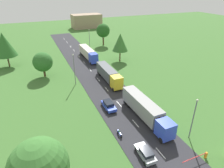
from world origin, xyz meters
name	(u,v)px	position (x,y,z in m)	size (l,w,h in m)	color
road	(113,96)	(0.00, 24.50, 0.03)	(10.00, 140.00, 0.06)	#2B2B30
lane_marking_centre	(115,99)	(0.00, 23.35, 0.07)	(0.16, 124.08, 0.01)	white
truck_lead	(145,109)	(2.34, 14.42, 2.19)	(2.74, 14.22, 3.72)	blue
truck_second	(109,74)	(2.22, 32.17, 2.09)	(2.60, 12.77, 3.50)	yellow
truck_third	(88,53)	(2.44, 51.40, 2.10)	(2.67, 13.72, 3.49)	blue
car_lead	(146,153)	(-2.53, 6.28, 0.81)	(1.87, 4.06, 1.43)	#8C939E
car_second	(109,105)	(-2.69, 20.29, 0.85)	(1.90, 4.35, 1.53)	blue
motorcycle_courier	(119,133)	(-4.09, 11.98, 0.54)	(0.28, 1.94, 0.91)	black
barrier_gate	(202,156)	(4.80, 2.66, 0.69)	(4.64, 0.28, 1.05)	orange
lamppost_lead	(193,117)	(6.45, 6.99, 4.23)	(0.36, 0.36, 7.53)	slate
lamppost_second	(74,68)	(-6.31, 33.95, 4.55)	(0.36, 0.36, 8.14)	slate
lamppost_third	(89,39)	(6.08, 61.26, 4.46)	(0.36, 0.36, 7.98)	slate
tree_birch	(103,31)	(13.49, 65.83, 6.03)	(5.58, 5.58, 8.85)	#513823
tree_maple	(39,167)	(-16.76, 4.92, 5.97)	(6.36, 6.36, 9.16)	#513823
tree_pine	(43,62)	(-13.06, 42.15, 4.27)	(5.31, 5.31, 6.94)	#513823
tree_ash	(120,42)	(11.59, 45.21, 6.37)	(5.10, 5.10, 9.20)	#513823
tree_lime	(4,45)	(-22.50, 54.20, 7.05)	(6.42, 6.42, 10.60)	#513823
distant_building	(87,21)	(17.86, 105.17, 3.87)	(16.87, 9.04, 7.73)	#9E846B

